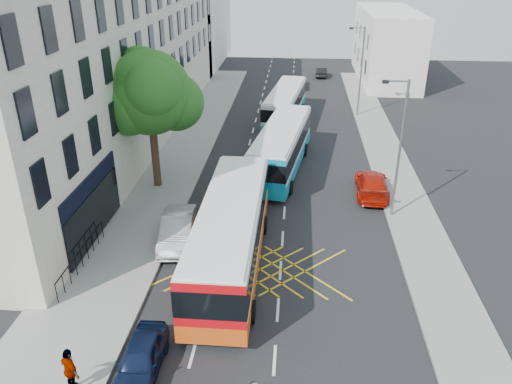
% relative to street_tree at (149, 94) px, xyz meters
% --- Properties ---
extents(ground, '(120.00, 120.00, 0.00)m').
position_rel_street_tree_xyz_m(ground, '(8.51, -14.97, -6.29)').
color(ground, black).
rests_on(ground, ground).
extents(pavement_left, '(5.00, 70.00, 0.15)m').
position_rel_street_tree_xyz_m(pavement_left, '(0.01, 0.03, -6.22)').
color(pavement_left, gray).
rests_on(pavement_left, ground).
extents(pavement_right, '(3.00, 70.00, 0.15)m').
position_rel_street_tree_xyz_m(pavement_right, '(16.01, 0.03, -6.22)').
color(pavement_right, gray).
rests_on(pavement_right, ground).
extents(terrace_main, '(8.30, 45.00, 13.50)m').
position_rel_street_tree_xyz_m(terrace_main, '(-5.49, 9.52, 0.46)').
color(terrace_main, beige).
rests_on(terrace_main, ground).
extents(terrace_far, '(8.00, 20.00, 10.00)m').
position_rel_street_tree_xyz_m(terrace_far, '(-5.49, 40.03, -1.29)').
color(terrace_far, silver).
rests_on(terrace_far, ground).
extents(building_right, '(6.00, 18.00, 8.00)m').
position_rel_street_tree_xyz_m(building_right, '(19.51, 33.03, -2.29)').
color(building_right, silver).
rests_on(building_right, ground).
extents(street_tree, '(6.30, 5.70, 8.80)m').
position_rel_street_tree_xyz_m(street_tree, '(0.00, 0.00, 0.00)').
color(street_tree, '#382619').
rests_on(street_tree, pavement_left).
extents(lamp_near, '(1.45, 0.15, 8.00)m').
position_rel_street_tree_xyz_m(lamp_near, '(14.71, -2.97, -1.68)').
color(lamp_near, slate).
rests_on(lamp_near, pavement_right).
extents(lamp_far, '(1.45, 0.15, 8.00)m').
position_rel_street_tree_xyz_m(lamp_far, '(14.71, 17.03, -1.68)').
color(lamp_far, slate).
rests_on(lamp_far, pavement_right).
extents(railings, '(0.08, 5.60, 1.14)m').
position_rel_street_tree_xyz_m(railings, '(-1.19, -9.67, -5.57)').
color(railings, black).
rests_on(railings, pavement_left).
extents(bus_near, '(3.11, 12.26, 3.45)m').
position_rel_street_tree_xyz_m(bus_near, '(6.05, -8.72, -4.48)').
color(bus_near, silver).
rests_on(bus_near, ground).
extents(bus_mid, '(4.27, 11.69, 3.22)m').
position_rel_street_tree_xyz_m(bus_mid, '(8.06, 3.56, -4.60)').
color(bus_mid, silver).
rests_on(bus_mid, ground).
extents(bus_far, '(3.80, 10.83, 2.98)m').
position_rel_street_tree_xyz_m(bus_far, '(8.00, 15.03, -4.72)').
color(bus_far, silver).
rests_on(bus_far, ground).
extents(parked_car_blue, '(1.55, 3.74, 1.27)m').
position_rel_street_tree_xyz_m(parked_car_blue, '(3.61, -15.95, -5.66)').
color(parked_car_blue, '#0D1634').
rests_on(parked_car_blue, ground).
extents(parked_car_silver, '(2.10, 4.85, 1.55)m').
position_rel_street_tree_xyz_m(parked_car_silver, '(2.91, -6.75, -5.52)').
color(parked_car_silver, '#ABAEB3').
rests_on(parked_car_silver, ground).
extents(red_hatchback, '(2.25, 4.97, 1.41)m').
position_rel_street_tree_xyz_m(red_hatchback, '(14.01, 0.03, -5.59)').
color(red_hatchback, red).
rests_on(red_hatchback, ground).
extents(distant_car_grey, '(2.07, 4.39, 1.21)m').
position_rel_street_tree_xyz_m(distant_car_grey, '(8.95, 27.54, -5.69)').
color(distant_car_grey, '#3C3E43').
rests_on(distant_car_grey, ground).
extents(distant_car_dark, '(1.54, 3.63, 1.17)m').
position_rel_street_tree_xyz_m(distant_car_dark, '(12.00, 33.31, -5.71)').
color(distant_car_dark, black).
rests_on(distant_car_dark, ground).
extents(pedestrian_far, '(1.13, 1.00, 1.83)m').
position_rel_street_tree_xyz_m(pedestrian_far, '(1.51, -17.12, -5.23)').
color(pedestrian_far, gray).
rests_on(pedestrian_far, pavement_left).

